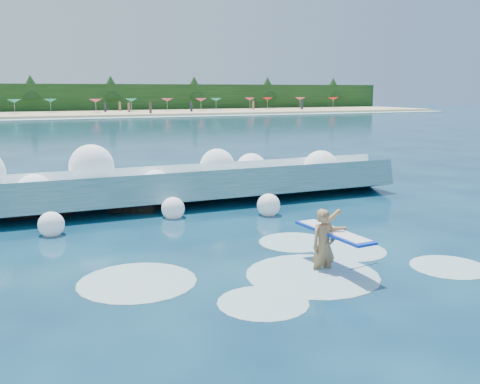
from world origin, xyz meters
The scene contains 11 objects.
ground centered at (0.00, 0.00, 0.00)m, with size 200.00×200.00×0.00m, color #07223D.
beach centered at (0.00, 78.00, 0.20)m, with size 140.00×20.00×0.40m, color tan.
wet_band centered at (0.00, 67.00, 0.04)m, with size 140.00×5.00×0.08m, color silver.
treeline centered at (0.00, 88.00, 2.50)m, with size 140.00×4.00×5.00m, color black.
breaking_wave centered at (-0.38, 6.80, 0.59)m, with size 19.68×3.00×1.70m.
rock_cluster centered at (-0.89, 7.12, 0.38)m, with size 7.79×3.08×1.20m.
surfer_with_board centered at (2.02, -1.63, 0.63)m, with size 0.93×2.89×1.70m.
wave_spray centered at (-0.89, 6.65, 1.11)m, with size 15.67×4.63×2.39m.
surf_foam centered at (1.11, -1.28, 0.00)m, with size 8.97×5.25×0.15m.
beach_umbrellas centered at (0.09, 80.46, 2.25)m, with size 111.55×6.41×0.50m.
beachgoers centered at (-3.13, 72.98, 1.07)m, with size 106.76×13.74×1.92m.
Camera 1 is at (-4.34, -11.41, 4.01)m, focal length 40.00 mm.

